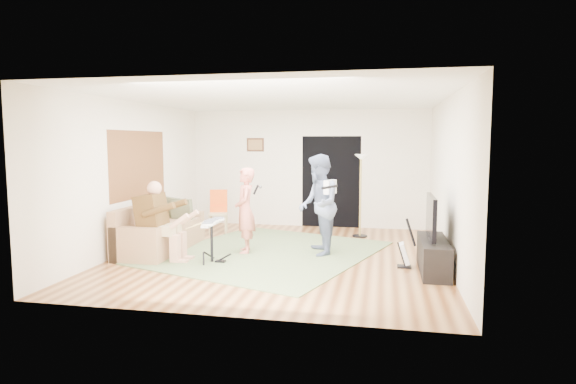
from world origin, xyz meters
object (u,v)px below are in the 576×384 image
(guitarist, at_px, (318,205))
(tv_cabinet, at_px, (433,256))
(sofa, at_px, (157,235))
(torchiere_lamp, at_px, (361,181))
(guitar_spare, at_px, (405,254))
(drum_kit, at_px, (212,244))
(singer, at_px, (245,211))
(television, at_px, (431,217))
(dining_chair, at_px, (219,218))

(guitarist, xyz_separation_m, tv_cabinet, (1.87, -0.78, -0.63))
(sofa, bearing_deg, guitarist, 5.03)
(guitarist, distance_m, torchiere_lamp, 1.89)
(guitar_spare, bearing_deg, drum_kit, -174.55)
(singer, height_order, tv_cabinet, singer)
(drum_kit, distance_m, guitar_spare, 3.10)
(television, bearing_deg, drum_kit, -177.93)
(sofa, distance_m, drum_kit, 1.45)
(guitar_spare, xyz_separation_m, dining_chair, (-3.85, 2.22, 0.11))
(drum_kit, bearing_deg, guitarist, 29.08)
(dining_chair, relative_size, television, 0.88)
(singer, distance_m, torchiere_lamp, 2.72)
(guitar_spare, xyz_separation_m, tv_cabinet, (0.41, -0.17, 0.02))
(drum_kit, xyz_separation_m, tv_cabinet, (3.50, 0.12, -0.06))
(guitarist, relative_size, dining_chair, 1.90)
(singer, height_order, television, singer)
(tv_cabinet, bearing_deg, guitarist, 157.27)
(singer, height_order, guitarist, guitarist)
(sofa, bearing_deg, drum_kit, -26.69)
(dining_chair, bearing_deg, drum_kit, -87.47)
(drum_kit, height_order, torchiere_lamp, torchiere_lamp)
(television, bearing_deg, singer, 167.97)
(tv_cabinet, height_order, television, television)
(television, bearing_deg, dining_chair, 150.47)
(torchiere_lamp, xyz_separation_m, television, (1.18, -2.53, -0.33))
(tv_cabinet, xyz_separation_m, television, (-0.05, 0.00, 0.60))
(sofa, relative_size, dining_chair, 2.25)
(guitar_spare, relative_size, torchiere_lamp, 0.46)
(guitar_spare, height_order, torchiere_lamp, torchiere_lamp)
(drum_kit, distance_m, torchiere_lamp, 3.60)
(tv_cabinet, bearing_deg, sofa, 173.75)
(guitarist, relative_size, television, 1.67)
(torchiere_lamp, height_order, tv_cabinet, torchiere_lamp)
(torchiere_lamp, height_order, television, torchiere_lamp)
(guitar_spare, height_order, dining_chair, dining_chair)
(singer, bearing_deg, dining_chair, -164.51)
(dining_chair, xyz_separation_m, tv_cabinet, (4.26, -2.39, -0.08))
(guitarist, bearing_deg, torchiere_lamp, 146.33)
(television, bearing_deg, sofa, 173.68)
(torchiere_lamp, bearing_deg, singer, -135.92)
(guitarist, bearing_deg, television, 53.12)
(torchiere_lamp, bearing_deg, dining_chair, -177.24)
(guitarist, height_order, torchiere_lamp, guitarist)
(guitarist, height_order, tv_cabinet, guitarist)
(singer, height_order, dining_chair, singer)
(singer, height_order, guitar_spare, singer)
(guitarist, xyz_separation_m, television, (1.82, -0.78, -0.03))
(singer, xyz_separation_m, tv_cabinet, (3.16, -0.66, -0.51))
(television, bearing_deg, torchiere_lamp, 114.95)
(guitarist, bearing_deg, tv_cabinet, 53.68)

